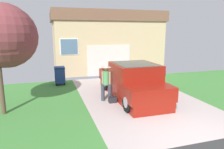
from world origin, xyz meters
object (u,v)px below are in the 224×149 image
Objects in this scene: pickup_truck at (134,83)px; house_with_garage at (104,41)px; person_with_hat at (106,82)px; handbag at (113,100)px; wheeled_trash_bin at (60,75)px; front_yard_tree at (1,33)px.

house_with_garage is (0.81, 8.28, 1.57)m from pickup_truck.
handbag is (0.21, -0.31, -0.76)m from person_with_hat.
pickup_truck is 4.93m from wheeled_trash_bin.
handbag is (-1.12, -0.29, -0.63)m from pickup_truck.
person_with_hat is 4.19m from wheeled_trash_bin.
front_yard_tree is (-4.27, 0.27, 2.92)m from handbag.
front_yard_tree is 5.05m from wheeled_trash_bin.
front_yard_tree reaches higher than pickup_truck.
handbag is 9.05m from house_with_garage.
house_with_garage reaches higher than front_yard_tree.
handbag is at bearing -3.64° from front_yard_tree.
handbag is 0.11× the size of front_yard_tree.
handbag is at bearing -63.24° from wheeled_trash_bin.
wheeled_trash_bin is at bearing -49.51° from pickup_truck.
front_yard_tree is (-4.06, -0.04, 2.16)m from person_with_hat.
pickup_truck is at bearing -95.57° from house_with_garage.
person_with_hat is 1.58× the size of wheeled_trash_bin.
pickup_truck is 5.86m from front_yard_tree.
person_with_hat is at bearing 0.55° from front_yard_tree.
house_with_garage is 8.00× the size of wheeled_trash_bin.
front_yard_tree is (-6.20, -8.30, 0.73)m from house_with_garage.
person_with_hat is 3.66× the size of handbag.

